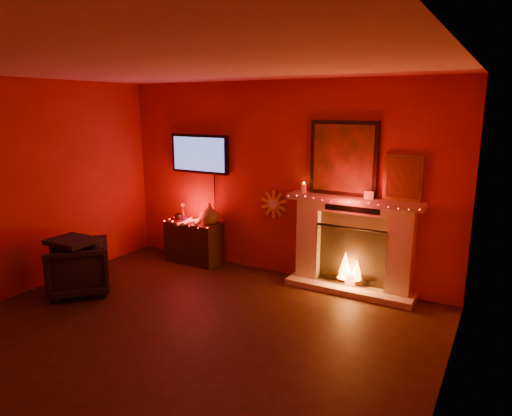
# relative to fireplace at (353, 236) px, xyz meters

# --- Properties ---
(room) EXTENTS (5.00, 5.00, 5.00)m
(room) POSITION_rel_fireplace_xyz_m (-1.14, -2.39, 0.63)
(room) COLOR black
(room) RESTS_ON ground
(floor) EXTENTS (5.00, 5.00, 0.00)m
(floor) POSITION_rel_fireplace_xyz_m (-1.14, -2.39, -0.72)
(floor) COLOR black
(floor) RESTS_ON ground
(fireplace) EXTENTS (1.72, 0.40, 2.18)m
(fireplace) POSITION_rel_fireplace_xyz_m (0.00, 0.00, 0.00)
(fireplace) COLOR beige
(fireplace) RESTS_ON floor
(tv) EXTENTS (1.00, 0.07, 1.24)m
(tv) POSITION_rel_fireplace_xyz_m (-2.44, 0.06, 0.92)
(tv) COLOR black
(tv) RESTS_ON room
(sunburst_clock) EXTENTS (0.40, 0.03, 0.40)m
(sunburst_clock) POSITION_rel_fireplace_xyz_m (-1.19, 0.09, 0.28)
(sunburst_clock) COLOR orange
(sunburst_clock) RESTS_ON room
(console_table) EXTENTS (0.85, 0.56, 0.94)m
(console_table) POSITION_rel_fireplace_xyz_m (-2.42, -0.13, -0.35)
(console_table) COLOR black
(console_table) RESTS_ON floor
(armchair) EXTENTS (1.04, 1.04, 0.68)m
(armchair) POSITION_rel_fireplace_xyz_m (-3.00, -1.84, -0.39)
(armchair) COLOR black
(armchair) RESTS_ON floor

